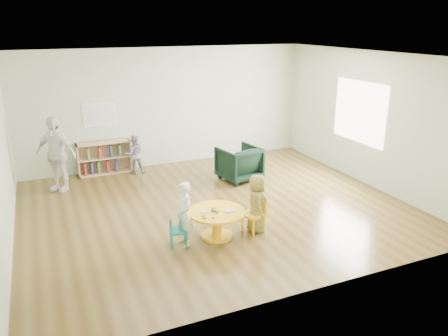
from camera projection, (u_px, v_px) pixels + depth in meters
name	position (u px, v px, depth m)	size (l,w,h in m)	color
room	(215.00, 109.00, 7.69)	(7.10, 7.00, 2.80)	brown
activity_table	(217.00, 219.00, 7.06)	(0.92, 0.92, 0.50)	yellow
kid_chair_left	(176.00, 230.00, 6.79)	(0.33, 0.33, 0.51)	#188479
kid_chair_right	(255.00, 213.00, 7.27)	(0.42, 0.42, 0.61)	yellow
bookshelf	(104.00, 158.00, 10.05)	(1.20, 0.30, 0.75)	tan
alphabet_poster	(100.00, 115.00, 9.86)	(0.74, 0.01, 0.54)	white
armchair	(239.00, 163.00, 9.64)	(0.80, 0.83, 0.75)	black
child_left	(184.00, 214.00, 6.75)	(0.38, 0.25, 1.04)	white
child_right	(256.00, 203.00, 7.22)	(0.49, 0.32, 0.99)	yellow
toddler	(134.00, 154.00, 10.04)	(0.44, 0.34, 0.90)	#1C1B44
adult_caretaker	(56.00, 154.00, 8.89)	(0.92, 0.38, 1.57)	white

